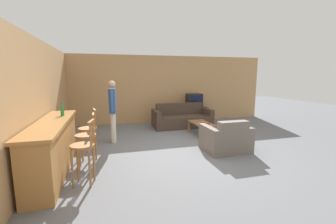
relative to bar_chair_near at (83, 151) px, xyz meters
name	(u,v)px	position (x,y,z in m)	size (l,w,h in m)	color
ground_plane	(185,152)	(2.21, 1.05, -0.59)	(24.00, 24.00, 0.00)	slate
wall_back	(153,89)	(2.21, 4.77, 0.71)	(9.40, 0.08, 2.60)	tan
wall_left	(51,97)	(-0.93, 2.41, 0.71)	(0.08, 8.72, 2.60)	tan
bar_counter	(54,147)	(-0.59, 0.66, -0.09)	(0.55, 2.68, 1.00)	#A87038
bar_chair_near	(83,151)	(0.00, 0.00, 0.00)	(0.46, 0.46, 1.11)	#996638
bar_chair_mid	(86,140)	(0.00, 0.67, 0.00)	(0.41, 0.41, 1.11)	#996638
bar_chair_far	(88,132)	(0.00, 1.27, 0.00)	(0.46, 0.46, 1.11)	#996638
couch_far	(182,119)	(3.04, 3.68, -0.30)	(2.08, 0.93, 0.82)	#423328
armchair_near	(226,139)	(3.21, 0.86, -0.30)	(1.05, 0.88, 0.80)	#70665B
coffee_table	(201,125)	(3.23, 2.39, -0.26)	(0.52, 1.01, 0.40)	brown
tv_unit	(194,114)	(3.82, 4.44, -0.31)	(1.09, 0.47, 0.57)	#2D2319
tv	(194,101)	(3.82, 4.44, 0.25)	(0.58, 0.45, 0.56)	black
bottle	(62,110)	(-0.50, 1.25, 0.53)	(0.07, 0.07, 0.28)	#2D7F3D
book_on_table	(206,124)	(3.30, 2.17, -0.18)	(0.25, 0.23, 0.02)	maroon
person_by_window	(113,108)	(0.58, 2.37, 0.38)	(0.21, 0.53, 1.71)	silver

